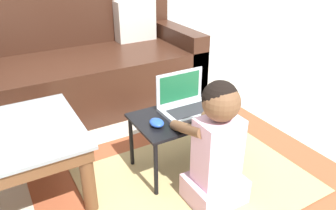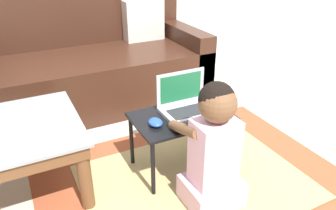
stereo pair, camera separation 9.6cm
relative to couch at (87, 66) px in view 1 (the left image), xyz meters
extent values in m
plane|color=beige|center=(0.06, -1.34, -0.31)|extent=(16.00, 16.00, 0.00)
cube|color=#9E4C2D|center=(0.19, -1.39, -0.31)|extent=(1.75, 1.31, 0.01)
cube|color=tan|center=(0.19, -1.39, -0.31)|extent=(1.26, 0.95, 0.00)
cube|color=#381E14|center=(-0.01, -0.06, -0.09)|extent=(1.83, 0.90, 0.44)
cube|color=#381E14|center=(-0.01, 0.29, 0.37)|extent=(1.83, 0.20, 0.49)
cube|color=#381E14|center=(0.82, -0.06, -0.03)|extent=(0.16, 0.90, 0.58)
cube|color=beige|center=(0.52, 0.12, 0.31)|extent=(0.36, 0.14, 0.36)
cylinder|color=brown|center=(-0.42, -1.30, -0.12)|extent=(0.07, 0.07, 0.40)
cylinder|color=brown|center=(-0.42, -0.73, -0.12)|extent=(0.07, 0.07, 0.40)
cube|color=black|center=(0.19, -1.22, 0.04)|extent=(0.57, 0.37, 0.02)
cylinder|color=black|center=(-0.07, -1.38, -0.14)|extent=(0.02, 0.02, 0.35)
cylinder|color=black|center=(0.45, -1.38, -0.14)|extent=(0.02, 0.02, 0.35)
cylinder|color=black|center=(-0.07, -1.06, -0.14)|extent=(0.02, 0.02, 0.35)
cylinder|color=black|center=(0.45, -1.06, -0.14)|extent=(0.02, 0.02, 0.35)
cube|color=#B7BCC6|center=(0.24, -1.20, 0.06)|extent=(0.32, 0.22, 0.02)
cube|color=#28282D|center=(0.24, -1.22, 0.07)|extent=(0.26, 0.13, 0.00)
cube|color=#B7BCC6|center=(0.24, -1.10, 0.17)|extent=(0.32, 0.01, 0.20)
cube|color=#196038|center=(0.24, -1.10, 0.17)|extent=(0.27, 0.00, 0.17)
ellipsoid|color=#234CB2|center=(0.00, -1.25, 0.07)|extent=(0.07, 0.10, 0.04)
cube|color=#E5B2CC|center=(0.18, -1.56, -0.24)|extent=(0.29, 0.25, 0.15)
cube|color=#E5B2CC|center=(0.18, -1.56, 0.01)|extent=(0.22, 0.16, 0.36)
sphere|color=brown|center=(0.18, -1.56, 0.28)|extent=(0.18, 0.18, 0.18)
sphere|color=black|center=(0.18, -1.55, 0.30)|extent=(0.18, 0.18, 0.18)
cylinder|color=brown|center=(0.08, -1.44, 0.10)|extent=(0.06, 0.27, 0.14)
cylinder|color=brown|center=(0.29, -1.44, 0.10)|extent=(0.06, 0.27, 0.14)
camera|label=1|loc=(-0.72, -2.63, 0.96)|focal=35.00mm
camera|label=2|loc=(-0.64, -2.67, 0.96)|focal=35.00mm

